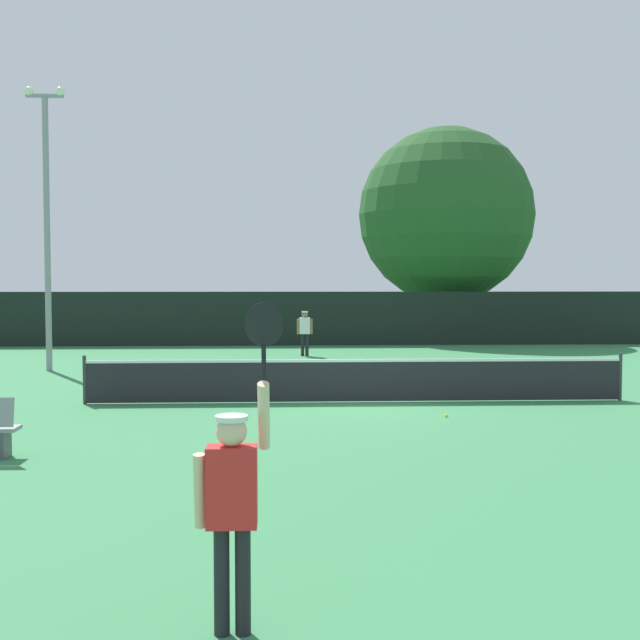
% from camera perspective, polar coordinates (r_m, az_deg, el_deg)
% --- Properties ---
extents(ground_plane, '(120.00, 120.00, 0.00)m').
position_cam_1_polar(ground_plane, '(17.35, 2.71, -6.07)').
color(ground_plane, '#387F4C').
extents(tennis_net, '(12.06, 0.08, 1.07)m').
position_cam_1_polar(tennis_net, '(17.28, 2.72, -4.39)').
color(tennis_net, '#232328').
rests_on(tennis_net, ground).
extents(perimeter_fence, '(39.65, 0.12, 2.28)m').
position_cam_1_polar(perimeter_fence, '(32.73, 0.19, 0.11)').
color(perimeter_fence, black).
rests_on(perimeter_fence, ground).
extents(player_serving, '(0.67, 0.40, 2.52)m').
position_cam_1_polar(player_serving, '(6.00, -6.41, -12.30)').
color(player_serving, red).
rests_on(player_serving, ground).
extents(player_receiving, '(0.57, 0.24, 1.62)m').
position_cam_1_polar(player_receiving, '(27.99, -1.13, -0.65)').
color(player_receiving, white).
rests_on(player_receiving, ground).
extents(tennis_ball, '(0.07, 0.07, 0.07)m').
position_cam_1_polar(tennis_ball, '(15.63, 9.28, -6.96)').
color(tennis_ball, '#CCE033').
rests_on(tennis_ball, ground).
extents(light_pole, '(1.18, 0.28, 8.48)m').
position_cam_1_polar(light_pole, '(24.74, -19.50, 7.59)').
color(light_pole, gray).
rests_on(light_pole, ground).
extents(large_tree, '(8.17, 8.17, 9.90)m').
position_cam_1_polar(large_tree, '(37.00, 9.25, 7.63)').
color(large_tree, brown).
rests_on(large_tree, ground).
extents(parked_car_near, '(2.10, 4.29, 1.69)m').
position_cam_1_polar(parked_car_near, '(38.64, 2.32, -0.02)').
color(parked_car_near, red).
rests_on(parked_car_near, ground).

